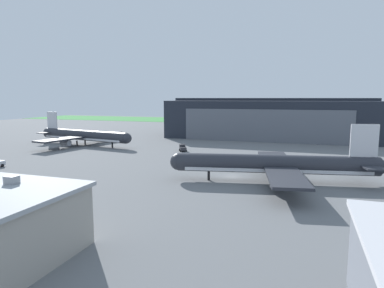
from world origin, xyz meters
TOP-DOWN VIEW (x-y plane):
  - ground_plane at (0.00, 0.00)m, footprint 440.00×440.00m
  - grass_field_strip at (0.00, 183.48)m, footprint 440.00×56.00m
  - maintenance_hangar at (-0.54, 82.61)m, footprint 88.83×37.70m
  - airliner_far_left at (-64.68, 32.73)m, footprint 43.86×39.68m
  - airliner_near_left at (9.86, -2.06)m, footprint 44.68×37.52m
  - pushback_tractor at (-23.73, 31.24)m, footprint 3.42×3.95m

SIDE VIEW (x-z plane):
  - ground_plane at x=0.00m, z-range 0.00..0.00m
  - grass_field_strip at x=0.00m, z-range 0.00..0.08m
  - pushback_tractor at x=-23.73m, z-range -0.07..2.18m
  - airliner_far_left at x=-64.68m, z-range -2.57..9.91m
  - airliner_near_left at x=9.86m, z-range -2.55..10.16m
  - maintenance_hangar at x=-0.54m, z-range -0.46..17.46m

